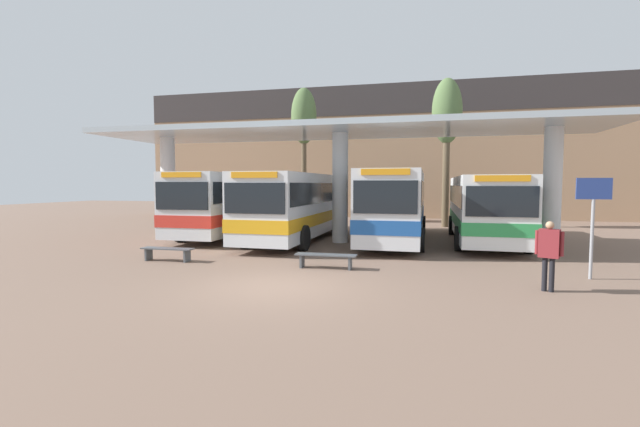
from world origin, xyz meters
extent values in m
plane|color=#755B4C|center=(0.00, 0.00, 0.00)|extent=(100.00, 100.00, 0.00)
cube|color=#9E7A5B|center=(0.00, 24.28, 5.32)|extent=(40.00, 0.50, 10.64)
cube|color=#332D2D|center=(0.00, 24.28, 9.44)|extent=(40.00, 0.58, 2.40)
cylinder|color=silver|center=(-8.88, 8.84, 2.51)|extent=(0.72, 0.72, 5.02)
cylinder|color=silver|center=(0.00, 8.84, 2.51)|extent=(0.72, 0.72, 5.02)
cylinder|color=silver|center=(8.88, 8.84, 2.51)|extent=(0.72, 0.72, 5.02)
cube|color=#A8B7C1|center=(0.00, 8.84, 5.14)|extent=(22.76, 5.68, 0.24)
cube|color=silver|center=(-5.95, 10.33, 1.78)|extent=(2.61, 10.09, 2.88)
cube|color=black|center=(-5.95, 10.33, 2.32)|extent=(2.65, 9.68, 0.92)
cube|color=red|center=(-5.95, 10.33, 1.13)|extent=(2.65, 10.13, 0.52)
cube|color=black|center=(-5.96, 5.26, 2.21)|extent=(2.38, 0.07, 1.15)
cube|color=orange|center=(-5.96, 5.26, 3.08)|extent=(1.81, 0.05, 0.22)
cylinder|color=black|center=(-7.25, 7.20, 0.52)|extent=(0.28, 1.04, 1.04)
cylinder|color=black|center=(-4.66, 7.20, 0.52)|extent=(0.28, 1.04, 1.04)
cylinder|color=black|center=(-7.23, 13.10, 0.52)|extent=(0.28, 1.04, 1.04)
cylinder|color=black|center=(-4.65, 13.09, 0.52)|extent=(0.28, 1.04, 1.04)
cube|color=silver|center=(-2.15, 9.16, 1.75)|extent=(2.76, 10.31, 2.82)
cube|color=black|center=(-2.15, 9.16, 2.29)|extent=(2.79, 9.90, 0.90)
cube|color=orange|center=(-2.15, 9.16, 1.12)|extent=(2.80, 10.35, 0.51)
cube|color=black|center=(-2.25, 4.00, 2.18)|extent=(2.35, 0.11, 1.13)
cube|color=orange|center=(-2.25, 4.00, 3.03)|extent=(1.79, 0.09, 0.22)
cylinder|color=black|center=(-3.49, 6.00, 0.52)|extent=(0.30, 1.05, 1.05)
cylinder|color=black|center=(-0.93, 5.95, 0.52)|extent=(0.30, 1.05, 1.05)
cylinder|color=black|center=(-3.37, 12.00, 0.52)|extent=(0.30, 1.05, 1.05)
cylinder|color=black|center=(-0.81, 11.95, 0.52)|extent=(0.30, 1.05, 1.05)
cube|color=silver|center=(2.47, 10.15, 1.79)|extent=(2.58, 11.00, 2.94)
cube|color=black|center=(2.47, 10.15, 2.35)|extent=(2.62, 10.56, 0.94)
cube|color=#1E519E|center=(2.47, 10.15, 1.13)|extent=(2.62, 11.04, 0.53)
cube|color=black|center=(2.41, 4.64, 2.23)|extent=(2.26, 0.09, 1.18)
cube|color=orange|center=(2.41, 4.64, 3.12)|extent=(1.72, 0.07, 0.22)
cylinder|color=black|center=(1.21, 6.77, 0.49)|extent=(0.29, 0.99, 0.98)
cylinder|color=black|center=(3.66, 6.74, 0.49)|extent=(0.29, 0.99, 0.98)
cylinder|color=black|center=(1.28, 13.18, 0.49)|extent=(0.29, 0.99, 0.98)
cylinder|color=black|center=(3.74, 13.15, 0.49)|extent=(0.29, 0.99, 0.98)
cube|color=white|center=(6.48, 10.46, 1.68)|extent=(2.79, 10.07, 2.70)
cube|color=black|center=(6.48, 10.46, 2.19)|extent=(2.82, 9.67, 0.86)
cube|color=#2D934C|center=(6.48, 10.46, 1.07)|extent=(2.83, 10.11, 0.49)
cube|color=black|center=(6.38, 5.42, 2.08)|extent=(2.39, 0.11, 1.08)
cube|color=orange|center=(6.38, 5.42, 2.89)|extent=(1.82, 0.09, 0.22)
cylinder|color=black|center=(5.12, 7.38, 0.50)|extent=(0.30, 1.01, 1.00)
cylinder|color=black|center=(7.71, 7.33, 0.50)|extent=(0.30, 1.01, 1.00)
cylinder|color=black|center=(5.24, 13.24, 0.50)|extent=(0.30, 1.01, 1.00)
cylinder|color=black|center=(7.83, 13.18, 0.50)|extent=(0.30, 1.01, 1.00)
cube|color=#4C5156|center=(0.72, 2.64, 0.44)|extent=(1.97, 0.44, 0.04)
cube|color=#4C5156|center=(-0.07, 2.64, 0.21)|extent=(0.07, 0.37, 0.42)
cube|color=#4C5156|center=(1.51, 2.64, 0.21)|extent=(0.07, 0.37, 0.42)
cube|color=#4C5156|center=(-4.95, 2.64, 0.44)|extent=(1.89, 0.44, 0.04)
cube|color=#4C5156|center=(-5.71, 2.64, 0.21)|extent=(0.07, 0.37, 0.42)
cube|color=#4C5156|center=(-4.20, 2.64, 0.21)|extent=(0.07, 0.37, 0.42)
cylinder|color=gray|center=(8.35, 2.89, 1.13)|extent=(0.09, 0.09, 2.26)
cube|color=navy|center=(8.35, 2.89, 2.56)|extent=(0.90, 0.06, 0.60)
cylinder|color=black|center=(6.70, 1.11, 0.43)|extent=(0.17, 0.17, 0.86)
cylinder|color=black|center=(6.85, 1.04, 0.43)|extent=(0.17, 0.17, 0.86)
cube|color=maroon|center=(6.77, 1.07, 1.21)|extent=(0.53, 0.42, 0.71)
sphere|color=tan|center=(6.77, 1.07, 1.67)|extent=(0.20, 0.20, 0.20)
cylinder|color=maroon|center=(6.52, 1.19, 1.22)|extent=(0.12, 0.12, 0.61)
cylinder|color=maroon|center=(7.03, 0.96, 1.22)|extent=(0.12, 0.12, 0.61)
cylinder|color=brown|center=(5.10, 17.51, 3.06)|extent=(0.43, 0.43, 6.12)
ellipsoid|color=#516B3D|center=(5.10, 17.51, 7.24)|extent=(1.84, 1.84, 4.05)
cylinder|color=brown|center=(-4.67, 19.41, 3.24)|extent=(0.36, 0.36, 6.48)
ellipsoid|color=#516B3D|center=(-4.67, 19.41, 7.58)|extent=(1.82, 1.82, 4.01)
cube|color=silver|center=(0.96, 20.88, 0.83)|extent=(4.38, 2.08, 1.23)
cube|color=#1E2328|center=(0.96, 20.88, 1.76)|extent=(2.46, 1.80, 0.63)
cylinder|color=black|center=(2.22, 21.86, 0.32)|extent=(0.65, 0.26, 0.63)
cylinder|color=black|center=(2.34, 20.09, 0.32)|extent=(0.65, 0.26, 0.63)
cylinder|color=black|center=(-0.42, 21.67, 0.32)|extent=(0.65, 0.26, 0.63)
cylinder|color=black|center=(-0.29, 19.90, 0.32)|extent=(0.65, 0.26, 0.63)
camera|label=1|loc=(3.68, -10.51, 2.68)|focal=24.00mm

